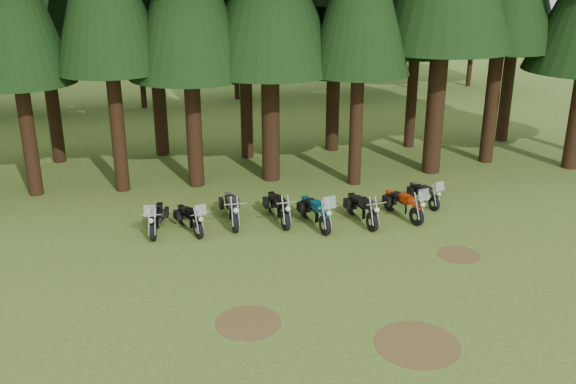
% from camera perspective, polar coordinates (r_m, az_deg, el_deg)
% --- Properties ---
extents(ground, '(120.00, 120.00, 0.00)m').
position_cam_1_polar(ground, '(19.92, 4.01, -7.51)').
color(ground, '#3E591D').
rests_on(ground, ground).
extents(decid_2, '(6.72, 6.53, 8.40)m').
position_cam_1_polar(decid_2, '(42.08, -20.76, 13.12)').
color(decid_2, '#321D10').
rests_on(decid_2, ground).
extents(decid_3, '(6.12, 5.95, 7.65)m').
position_cam_1_polar(decid_3, '(42.19, -12.73, 13.31)').
color(decid_3, '#321D10').
rests_on(decid_3, ground).
extents(decid_4, '(5.93, 5.76, 7.41)m').
position_cam_1_polar(decid_4, '(43.94, -4.30, 13.81)').
color(decid_4, '#321D10').
rests_on(decid_4, ground).
extents(decid_5, '(8.45, 8.21, 10.56)m').
position_cam_1_polar(decid_5, '(44.76, 4.64, 16.31)').
color(decid_5, '#321D10').
rests_on(decid_5, ground).
extents(decid_6, '(7.06, 6.86, 8.82)m').
position_cam_1_polar(decid_6, '(48.43, 11.78, 15.04)').
color(decid_6, '#321D10').
rests_on(decid_6, ground).
extents(decid_7, '(8.44, 8.20, 10.55)m').
position_cam_1_polar(decid_7, '(50.31, 16.92, 15.96)').
color(decid_7, '#321D10').
rests_on(decid_7, ground).
extents(dirt_patch_0, '(1.80, 1.80, 0.01)m').
position_cam_1_polar(dirt_patch_0, '(17.61, -3.56, -11.51)').
color(dirt_patch_0, '#4C3D1E').
rests_on(dirt_patch_0, ground).
extents(dirt_patch_1, '(1.40, 1.40, 0.01)m').
position_cam_1_polar(dirt_patch_1, '(21.98, 14.95, -5.40)').
color(dirt_patch_1, '#4C3D1E').
rests_on(dirt_patch_1, ground).
extents(dirt_patch_2, '(2.20, 2.20, 0.01)m').
position_cam_1_polar(dirt_patch_2, '(17.04, 11.42, -13.11)').
color(dirt_patch_2, '#4C3D1E').
rests_on(dirt_patch_2, ground).
extents(motorcycle_0, '(0.72, 2.26, 1.42)m').
position_cam_1_polar(motorcycle_0, '(23.26, -11.61, -2.39)').
color(motorcycle_0, black).
rests_on(motorcycle_0, ground).
extents(motorcycle_1, '(0.91, 2.12, 1.35)m').
position_cam_1_polar(motorcycle_1, '(23.08, -8.71, -2.43)').
color(motorcycle_1, black).
rests_on(motorcycle_1, ground).
extents(motorcycle_2, '(0.35, 2.46, 1.00)m').
position_cam_1_polar(motorcycle_2, '(23.61, -5.04, -1.59)').
color(motorcycle_2, black).
rests_on(motorcycle_2, ground).
extents(motorcycle_3, '(0.42, 2.41, 0.98)m').
position_cam_1_polar(motorcycle_3, '(23.67, -0.87, -1.49)').
color(motorcycle_3, black).
rests_on(motorcycle_3, ground).
extents(motorcycle_4, '(0.67, 2.48, 1.55)m').
position_cam_1_polar(motorcycle_4, '(23.24, 2.44, -1.86)').
color(motorcycle_4, black).
rests_on(motorcycle_4, ground).
extents(motorcycle_5, '(0.45, 2.39, 0.97)m').
position_cam_1_polar(motorcycle_5, '(23.72, 6.58, -1.58)').
color(motorcycle_5, black).
rests_on(motorcycle_5, ground).
extents(motorcycle_6, '(0.87, 2.38, 1.50)m').
position_cam_1_polar(motorcycle_6, '(24.35, 10.21, -1.17)').
color(motorcycle_6, black).
rests_on(motorcycle_6, ground).
extents(motorcycle_7, '(0.65, 2.01, 1.26)m').
position_cam_1_polar(motorcycle_7, '(25.81, 11.96, -0.24)').
color(motorcycle_7, black).
rests_on(motorcycle_7, ground).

